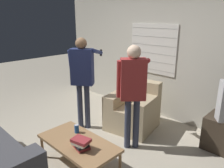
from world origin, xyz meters
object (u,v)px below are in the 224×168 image
Objects in this scene: book_stack at (81,143)px; soda_can at (77,129)px; armchair_beige at (133,110)px; coffee_table at (78,144)px; person_left_standing at (83,73)px; person_right_standing at (133,86)px; spare_remote at (82,141)px.

soda_can is at bearing 150.17° from book_stack.
coffee_table is (0.17, -1.44, -0.00)m from armchair_beige.
armchair_beige is 1.18m from person_left_standing.
armchair_beige is at bearing 79.63° from person_right_standing.
person_left_standing reaches higher than armchair_beige.
person_right_standing reaches higher than spare_remote.
armchair_beige reaches higher than soda_can.
person_left_standing is 1.10m from soda_can.
armchair_beige is 3.56× the size of book_stack.
person_left_standing reaches higher than soda_can.
book_stack is 1.98× the size of spare_remote.
person_left_standing is 1.35m from spare_remote.
soda_can reaches higher than coffee_table.
person_right_standing is (0.40, -0.55, 0.69)m from armchair_beige.
spare_remote is (-0.18, -0.86, -0.64)m from person_right_standing.
soda_can is (-0.44, -0.75, -0.59)m from person_right_standing.
person_right_standing reaches higher than book_stack.
person_left_standing reaches higher than coffee_table.
coffee_table is 0.71× the size of person_right_standing.
coffee_table is at bearing -33.46° from soda_can.
soda_can is (0.63, -0.65, -0.62)m from person_left_standing.
person_right_standing is at bearing 86.20° from book_stack.
soda_can is 0.29m from spare_remote.
book_stack reaches higher than coffee_table.
soda_can is (-0.38, 0.22, -0.01)m from book_stack.
person_left_standing is (-0.67, -0.65, 0.72)m from armchair_beige.
armchair_beige is 1.42m from spare_remote.
book_stack reaches higher than soda_can.
book_stack is at bearing -62.98° from spare_remote.
armchair_beige is 0.82× the size of coffee_table.
coffee_table is 8.63× the size of spare_remote.
person_right_standing is 1.12m from book_stack.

